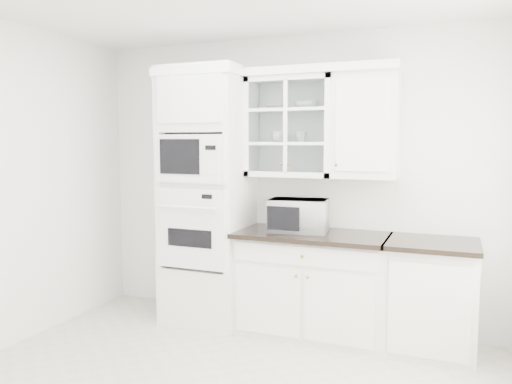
% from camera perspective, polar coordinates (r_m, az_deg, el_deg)
% --- Properties ---
extents(room_shell, '(4.00, 3.50, 2.70)m').
position_cam_1_polar(room_shell, '(3.51, -2.30, 6.82)').
color(room_shell, white).
rests_on(room_shell, ground).
extents(oven_column, '(0.76, 0.68, 2.40)m').
position_cam_1_polar(oven_column, '(4.75, -5.62, -0.51)').
color(oven_column, white).
rests_on(oven_column, ground).
extents(base_cabinet_run, '(1.32, 0.67, 0.92)m').
position_cam_1_polar(base_cabinet_run, '(4.54, 6.44, -10.28)').
color(base_cabinet_run, white).
rests_on(base_cabinet_run, ground).
extents(extra_base_cabinet, '(0.72, 0.67, 0.92)m').
position_cam_1_polar(extra_base_cabinet, '(4.40, 19.34, -11.12)').
color(extra_base_cabinet, white).
rests_on(extra_base_cabinet, ground).
extents(upper_cabinet_glass, '(0.80, 0.33, 0.90)m').
position_cam_1_polar(upper_cabinet_glass, '(4.58, 4.06, 7.43)').
color(upper_cabinet_glass, white).
rests_on(upper_cabinet_glass, room_shell).
extents(upper_cabinet_solid, '(0.55, 0.33, 0.90)m').
position_cam_1_polar(upper_cabinet_solid, '(4.41, 12.49, 7.37)').
color(upper_cabinet_solid, white).
rests_on(upper_cabinet_solid, room_shell).
extents(crown_molding, '(2.14, 0.38, 0.07)m').
position_cam_1_polar(crown_molding, '(4.63, 2.73, 13.45)').
color(crown_molding, white).
rests_on(crown_molding, room_shell).
extents(countertop_microwave, '(0.55, 0.47, 0.29)m').
position_cam_1_polar(countertop_microwave, '(4.45, 4.91, -2.66)').
color(countertop_microwave, white).
rests_on(countertop_microwave, base_cabinet_run).
extents(bowl_a, '(0.23, 0.23, 0.05)m').
position_cam_1_polar(bowl_a, '(4.65, 2.36, 9.69)').
color(bowl_a, white).
rests_on(bowl_a, upper_cabinet_glass).
extents(bowl_b, '(0.23, 0.23, 0.07)m').
position_cam_1_polar(bowl_b, '(4.56, 5.75, 9.85)').
color(bowl_b, white).
rests_on(bowl_b, upper_cabinet_glass).
extents(cup_a, '(0.17, 0.17, 0.10)m').
position_cam_1_polar(cup_a, '(4.60, 2.58, 6.32)').
color(cup_a, white).
rests_on(cup_a, upper_cabinet_glass).
extents(cup_b, '(0.13, 0.13, 0.10)m').
position_cam_1_polar(cup_b, '(4.57, 5.14, 6.30)').
color(cup_b, white).
rests_on(cup_b, upper_cabinet_glass).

